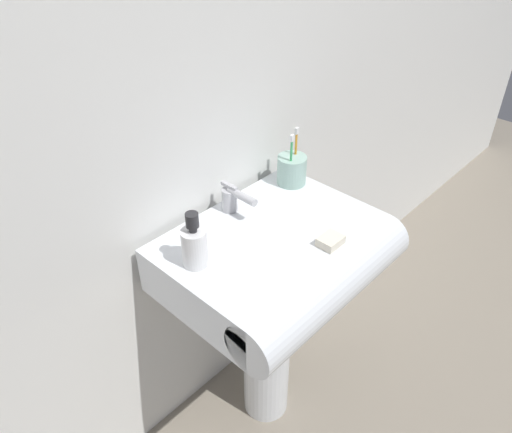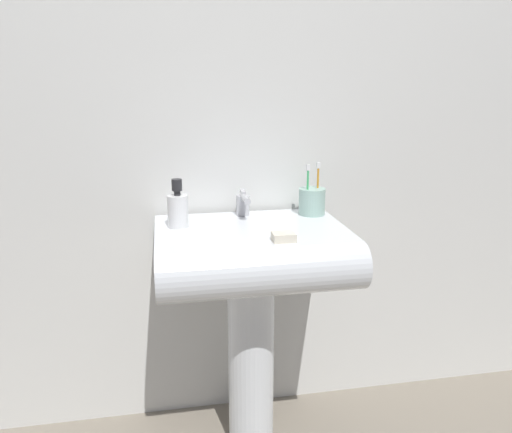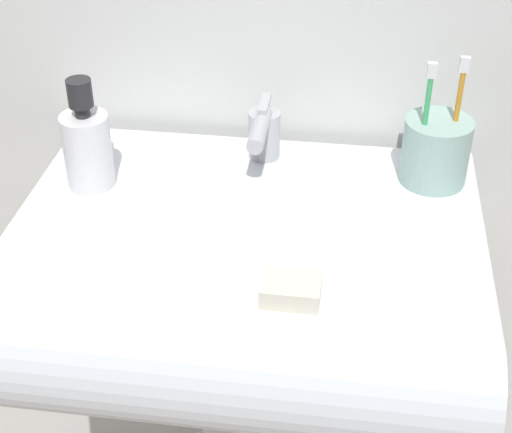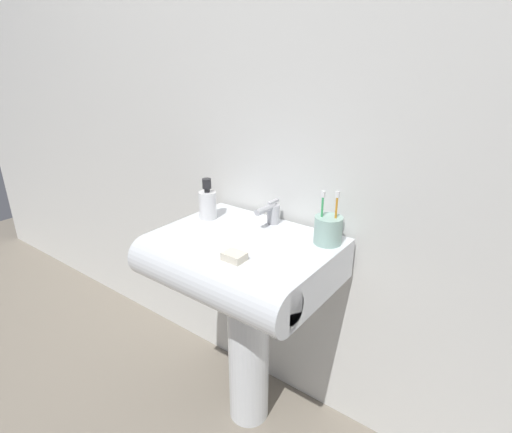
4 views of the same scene
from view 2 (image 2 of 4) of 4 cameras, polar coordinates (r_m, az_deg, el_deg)
name	(u,v)px [view 2 (image 2 of 4)]	position (r m, az deg, el deg)	size (l,w,h in m)	color
wall_back	(238,89)	(1.74, -2.12, 14.38)	(5.00, 0.05, 2.40)	silver
sink_pedestal	(251,358)	(1.75, -0.58, -15.91)	(0.15, 0.15, 0.64)	white
sink_basin	(254,254)	(1.53, -0.28, -4.29)	(0.59, 0.47, 0.14)	white
faucet	(244,203)	(1.68, -1.41, 1.54)	(0.04, 0.13, 0.09)	#B7B7BC
toothbrush_cup	(312,201)	(1.71, 6.42, 1.77)	(0.09, 0.09, 0.18)	#99BFB2
soap_bottle	(178,209)	(1.57, -8.93, 0.86)	(0.06, 0.06, 0.15)	white
bar_soap	(284,237)	(1.43, 3.18, -2.34)	(0.07, 0.05, 0.02)	silver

